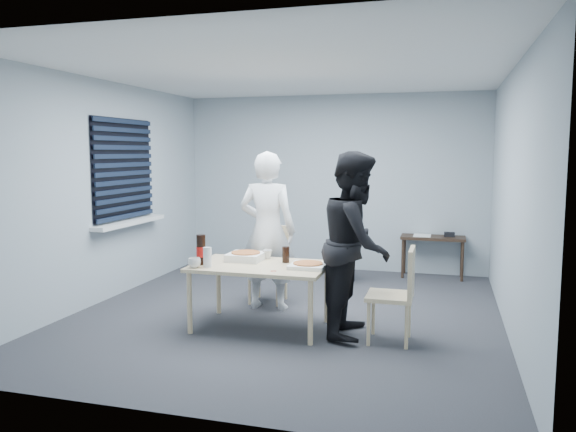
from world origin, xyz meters
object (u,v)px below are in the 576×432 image
(chair_far, at_px, (270,258))
(person_black, at_px, (356,244))
(dining_table, at_px, (260,271))
(chair_right, at_px, (399,288))
(person_white, at_px, (268,231))
(stool, at_px, (343,257))
(soda_bottle, at_px, (201,250))
(side_table, at_px, (433,242))
(mug_b, at_px, (267,254))
(backpack, at_px, (343,235))
(mug_a, at_px, (194,263))

(chair_far, relative_size, person_black, 0.50)
(dining_table, xyz_separation_m, chair_right, (1.37, -0.07, -0.07))
(person_white, bearing_deg, dining_table, 101.96)
(chair_right, distance_m, person_black, 0.58)
(chair_right, distance_m, person_white, 1.75)
(person_black, height_order, stool, person_black)
(soda_bottle, bearing_deg, stool, 66.38)
(chair_right, relative_size, person_black, 0.50)
(side_table, height_order, mug_b, mug_b)
(dining_table, height_order, mug_b, mug_b)
(backpack, distance_m, soda_bottle, 2.53)
(person_white, height_order, soda_bottle, person_white)
(chair_far, distance_m, chair_right, 1.94)
(chair_right, distance_m, backpack, 2.40)
(chair_far, bearing_deg, backpack, 58.61)
(person_white, distance_m, soda_bottle, 0.96)
(mug_a, bearing_deg, soda_bottle, 90.00)
(backpack, bearing_deg, mug_a, -108.19)
(side_table, bearing_deg, mug_a, -124.58)
(person_white, xyz_separation_m, side_table, (1.75, 2.12, -0.38))
(person_black, height_order, side_table, person_black)
(chair_right, height_order, person_white, person_white)
(chair_right, distance_m, soda_bottle, 1.96)
(mug_a, bearing_deg, backpack, 67.63)
(mug_a, height_order, mug_b, mug_a)
(chair_right, distance_m, mug_b, 1.47)
(person_white, height_order, person_black, same)
(side_table, relative_size, soda_bottle, 2.91)
(dining_table, xyz_separation_m, person_black, (0.95, 0.08, 0.30))
(stool, xyz_separation_m, mug_b, (-0.48, -1.84, 0.35))
(dining_table, xyz_separation_m, mug_a, (-0.56, -0.32, 0.11))
(dining_table, distance_m, mug_a, 0.66)
(dining_table, height_order, person_white, person_white)
(person_black, bearing_deg, mug_a, 104.73)
(side_table, bearing_deg, person_black, -103.43)
(chair_right, relative_size, person_white, 0.50)
(chair_far, height_order, mug_b, chair_far)
(person_black, xyz_separation_m, mug_a, (-1.51, -0.40, -0.19))
(chair_right, height_order, stool, chair_right)
(dining_table, height_order, person_black, person_black)
(person_black, distance_m, mug_a, 1.57)
(side_table, xyz_separation_m, stool, (-1.15, -0.66, -0.16))
(chair_right, bearing_deg, dining_table, 177.28)
(person_black, height_order, mug_b, person_black)
(chair_far, relative_size, mug_b, 8.90)
(stool, height_order, backpack, backpack)
(person_white, bearing_deg, side_table, -129.53)
(side_table, bearing_deg, mug_b, -123.10)
(chair_right, xyz_separation_m, side_table, (0.23, 2.89, -0.01))
(chair_far, distance_m, mug_b, 0.77)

